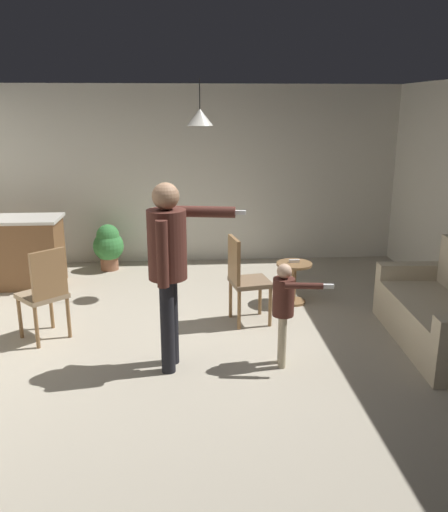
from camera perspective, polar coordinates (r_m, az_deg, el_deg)
The scene contains 12 objects.
ground at distance 5.51m, azimuth -2.49°, elevation -9.66°, with size 7.68×7.68×0.00m, color #B2A893.
wall_back at distance 8.23m, azimuth -3.26°, elevation 8.72°, with size 6.40×0.10×2.70m, color silver.
couch_floral at distance 5.86m, azimuth 23.06°, elevation -5.83°, with size 0.94×1.84×1.00m.
kitchen_counter at distance 7.66m, azimuth -21.65°, elevation 0.41°, with size 1.26×0.66×0.95m.
side_table_by_couch at distance 6.59m, azimuth 7.57°, elevation -2.36°, with size 0.44×0.44×0.52m.
person_adult at distance 4.72m, azimuth -5.97°, elevation -0.07°, with size 0.89×0.50×1.75m.
person_child at distance 4.91m, azimuth 6.56°, elevation -5.12°, with size 0.52×0.33×1.00m.
dining_chair_by_counter at distance 5.88m, azimuth 2.17°, elevation -2.25°, with size 0.49×0.49×1.00m.
dining_chair_near_wall at distance 5.74m, azimuth -18.81°, elevation -3.59°, with size 0.59×0.59×1.00m.
potted_plant_corner at distance 8.04m, azimuth -12.41°, elevation 1.18°, with size 0.45×0.45×0.69m.
spare_remote_on_table at distance 6.55m, azimuth 7.62°, elevation -0.54°, with size 0.04×0.13×0.04m, color white.
ceiling_light_pendant at distance 6.60m, azimuth -2.62°, elevation 14.80°, with size 0.32×0.32×0.55m.
Camera 1 is at (-0.12, -4.97, 2.38)m, focal length 36.94 mm.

